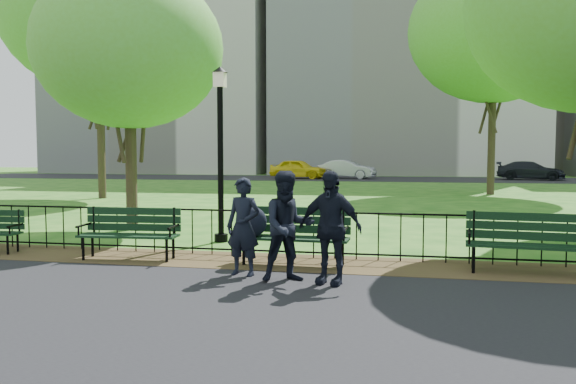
% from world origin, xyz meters
% --- Properties ---
extents(ground, '(120.00, 120.00, 0.00)m').
position_xyz_m(ground, '(0.00, 0.00, 0.00)').
color(ground, '#205B18').
extents(asphalt_path, '(60.00, 9.20, 0.01)m').
position_xyz_m(asphalt_path, '(0.00, -3.40, 0.01)').
color(asphalt_path, black).
rests_on(asphalt_path, ground).
extents(dirt_strip, '(60.00, 1.60, 0.01)m').
position_xyz_m(dirt_strip, '(0.00, 1.50, 0.01)').
color(dirt_strip, '#3C2F18').
rests_on(dirt_strip, ground).
extents(far_street, '(70.00, 9.00, 0.01)m').
position_xyz_m(far_street, '(0.00, 35.00, 0.01)').
color(far_street, black).
rests_on(far_street, ground).
extents(iron_fence, '(24.06, 0.06, 1.00)m').
position_xyz_m(iron_fence, '(0.00, 2.00, 0.50)').
color(iron_fence, black).
rests_on(iron_fence, ground).
extents(apartment_west, '(22.00, 15.00, 26.00)m').
position_xyz_m(apartment_west, '(-22.00, 48.00, 13.00)').
color(apartment_west, beige).
rests_on(apartment_west, ground).
extents(apartment_mid, '(24.00, 15.00, 30.00)m').
position_xyz_m(apartment_mid, '(2.00, 48.00, 15.00)').
color(apartment_mid, silver).
rests_on(apartment_mid, ground).
extents(park_bench_main, '(1.97, 0.68, 1.11)m').
position_xyz_m(park_bench_main, '(-0.39, 1.29, 0.70)').
color(park_bench_main, black).
rests_on(park_bench_main, ground).
extents(park_bench_left_a, '(1.87, 0.70, 1.04)m').
position_xyz_m(park_bench_left_a, '(-3.14, 1.29, 0.59)').
color(park_bench_left_a, black).
rests_on(park_bench_left_a, ground).
extents(park_bench_right_a, '(1.95, 0.78, 1.08)m').
position_xyz_m(park_bench_right_a, '(3.83, 1.41, 0.62)').
color(park_bench_right_a, black).
rests_on(park_bench_right_a, ground).
extents(lamppost, '(0.35, 0.35, 3.88)m').
position_xyz_m(lamppost, '(-2.14, 3.60, 2.11)').
color(lamppost, black).
rests_on(lamppost, ground).
extents(tree_near_w, '(4.79, 4.79, 6.67)m').
position_xyz_m(tree_near_w, '(-5.04, 5.09, 4.63)').
color(tree_near_w, '#2D2116').
rests_on(tree_near_w, ground).
extents(tree_mid_w, '(8.27, 8.27, 11.52)m').
position_xyz_m(tree_mid_w, '(-11.06, 14.17, 8.00)').
color(tree_mid_w, '#2D2116').
rests_on(tree_mid_w, ground).
extents(tree_far_e, '(7.97, 7.97, 11.11)m').
position_xyz_m(tree_far_e, '(5.99, 19.78, 7.71)').
color(tree_far_e, '#2D2116').
rests_on(tree_far_e, ground).
extents(person_left, '(0.64, 0.48, 1.58)m').
position_xyz_m(person_left, '(-0.69, 0.34, 0.80)').
color(person_left, black).
rests_on(person_left, asphalt_path).
extents(person_mid, '(0.93, 0.74, 1.70)m').
position_xyz_m(person_mid, '(0.10, 0.06, 0.86)').
color(person_mid, black).
rests_on(person_mid, asphalt_path).
extents(person_right, '(1.08, 0.67, 1.71)m').
position_xyz_m(person_right, '(0.75, 0.01, 0.87)').
color(person_right, black).
rests_on(person_right, asphalt_path).
extents(taxi, '(4.62, 2.50, 1.49)m').
position_xyz_m(taxi, '(-5.95, 34.14, 0.76)').
color(taxi, yellow).
rests_on(taxi, far_street).
extents(sedan_silver, '(4.56, 2.31, 1.43)m').
position_xyz_m(sedan_silver, '(-2.27, 34.81, 0.73)').
color(sedan_silver, '#A4A6AB').
rests_on(sedan_silver, far_street).
extents(sedan_dark, '(4.96, 2.77, 1.36)m').
position_xyz_m(sedan_dark, '(11.09, 35.43, 0.69)').
color(sedan_dark, black).
rests_on(sedan_dark, far_street).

